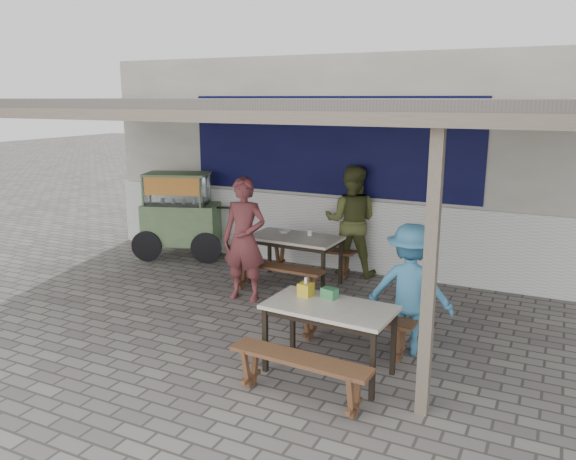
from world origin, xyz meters
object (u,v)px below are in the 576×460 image
(tissue_box, at_px, (306,289))
(condiment_bowl, at_px, (285,231))
(table_right, at_px, (329,313))
(condiment_jar, at_px, (310,233))
(bench_right_street, at_px, (300,368))
(patron_wall_side, at_px, (351,221))
(table_left, at_px, (295,241))
(vendor_cart, at_px, (180,212))
(bench_left_street, at_px, (275,273))
(patron_street_side, at_px, (244,239))
(donation_box, at_px, (329,293))
(bench_right_wall, at_px, (353,322))
(patron_right_table, at_px, (410,289))
(bench_left_wall, at_px, (311,253))

(tissue_box, xyz_separation_m, condiment_bowl, (-1.47, 2.48, -0.05))
(table_right, relative_size, condiment_jar, 15.15)
(bench_right_street, xyz_separation_m, patron_wall_side, (-0.93, 3.95, 0.56))
(table_left, height_order, vendor_cart, vendor_cart)
(condiment_jar, distance_m, condiment_bowl, 0.42)
(table_left, relative_size, bench_left_street, 0.95)
(table_left, xyz_separation_m, condiment_bowl, (-0.24, 0.16, 0.10))
(table_left, bearing_deg, bench_right_street, -61.51)
(patron_wall_side, bearing_deg, patron_street_side, 49.99)
(table_right, height_order, donation_box, donation_box)
(bench_left_street, xyz_separation_m, vendor_cart, (-2.47, 1.06, 0.49))
(table_right, bearing_deg, bench_right_wall, 90.00)
(table_left, xyz_separation_m, patron_right_table, (2.19, -1.61, 0.07))
(bench_right_wall, height_order, donation_box, donation_box)
(bench_right_wall, bearing_deg, condiment_jar, 128.79)
(table_right, bearing_deg, donation_box, 115.95)
(bench_left_wall, relative_size, condiment_jar, 16.80)
(patron_street_side, height_order, tissue_box, patron_street_side)
(patron_right_table, bearing_deg, table_left, -42.30)
(bench_right_street, bearing_deg, bench_left_wall, 115.55)
(tissue_box, bearing_deg, table_left, 117.92)
(patron_street_side, bearing_deg, table_right, -44.77)
(tissue_box, bearing_deg, patron_street_side, 138.51)
(bench_right_street, relative_size, bench_right_wall, 1.00)
(patron_wall_side, bearing_deg, bench_right_wall, 98.95)
(bench_right_wall, bearing_deg, patron_street_side, 158.28)
(condiment_bowl, bearing_deg, donation_box, -54.74)
(patron_street_side, bearing_deg, patron_wall_side, 55.84)
(table_left, relative_size, donation_box, 8.60)
(table_left, bearing_deg, patron_street_side, -107.73)
(bench_left_street, distance_m, donation_box, 2.32)
(patron_wall_side, xyz_separation_m, patron_right_table, (1.57, -2.44, -0.15))
(table_right, height_order, bench_right_wall, table_right)
(bench_left_wall, distance_m, patron_street_side, 1.67)
(vendor_cart, xyz_separation_m, condiment_bowl, (2.25, -0.30, -0.06))
(table_left, xyz_separation_m, tissue_box, (1.23, -2.33, 0.15))
(bench_right_wall, height_order, patron_right_table, patron_right_table)
(vendor_cart, bearing_deg, table_right, -55.32)
(bench_right_street, height_order, vendor_cart, vendor_cart)
(patron_street_side, bearing_deg, condiment_bowl, 78.86)
(table_left, relative_size, tissue_box, 10.21)
(bench_left_wall, distance_m, tissue_box, 3.20)
(bench_left_wall, bearing_deg, bench_right_wall, -54.72)
(donation_box, bearing_deg, tissue_box, -171.94)
(table_right, bearing_deg, vendor_cart, 147.48)
(vendor_cart, height_order, patron_right_table, vendor_cart)
(bench_left_wall, xyz_separation_m, bench_right_street, (1.51, -3.73, -0.00))
(patron_right_table, bearing_deg, bench_left_street, -30.54)
(bench_right_wall, xyz_separation_m, patron_street_side, (-1.96, 0.92, 0.54))
(bench_left_wall, bearing_deg, patron_street_side, -101.09)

